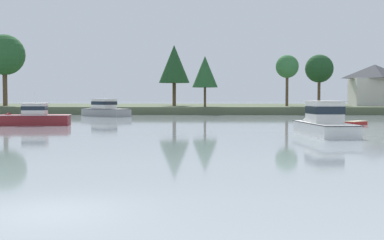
{
  "coord_description": "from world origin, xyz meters",
  "views": [
    {
      "loc": [
        4.14,
        -12.87,
        3.02
      ],
      "look_at": [
        2.88,
        25.45,
        1.23
      ],
      "focal_mm": 47.39,
      "sensor_mm": 36.0,
      "label": 1
    }
  ],
  "objects_px": {
    "dinghy_red": "(356,123)",
    "cruiser_white": "(321,127)",
    "cruiser_grey": "(102,112)",
    "cruiser_maroon": "(28,120)"
  },
  "relations": [
    {
      "from": "cruiser_maroon",
      "to": "cruiser_grey",
      "type": "height_order",
      "value": "cruiser_grey"
    },
    {
      "from": "cruiser_maroon",
      "to": "cruiser_grey",
      "type": "xyz_separation_m",
      "value": [
        2.7,
        24.24,
        0.11
      ]
    },
    {
      "from": "cruiser_maroon",
      "to": "cruiser_white",
      "type": "height_order",
      "value": "cruiser_white"
    },
    {
      "from": "dinghy_red",
      "to": "cruiser_grey",
      "type": "distance_m",
      "value": 38.88
    },
    {
      "from": "cruiser_grey",
      "to": "cruiser_maroon",
      "type": "bearing_deg",
      "value": -96.35
    },
    {
      "from": "dinghy_red",
      "to": "cruiser_grey",
      "type": "xyz_separation_m",
      "value": [
        -31.94,
        22.15,
        0.48
      ]
    },
    {
      "from": "dinghy_red",
      "to": "cruiser_white",
      "type": "distance_m",
      "value": 15.53
    },
    {
      "from": "dinghy_red",
      "to": "cruiser_maroon",
      "type": "height_order",
      "value": "cruiser_maroon"
    },
    {
      "from": "cruiser_maroon",
      "to": "cruiser_white",
      "type": "distance_m",
      "value": 30.28
    },
    {
      "from": "dinghy_red",
      "to": "cruiser_grey",
      "type": "bearing_deg",
      "value": 145.26
    }
  ]
}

